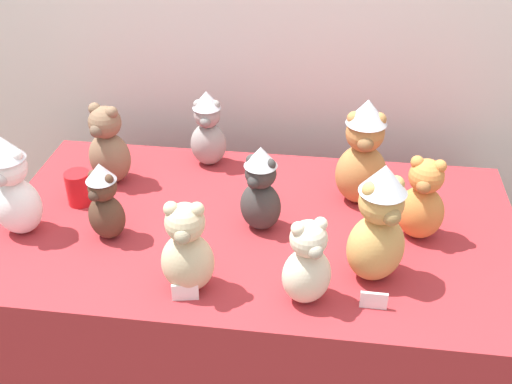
# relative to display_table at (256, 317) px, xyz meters

# --- Properties ---
(display_table) EXTENTS (1.59, 0.89, 0.77)m
(display_table) POSITION_rel_display_table_xyz_m (0.00, 0.00, 0.00)
(display_table) COLOR maroon
(display_table) RESTS_ON ground_plane
(teddy_bear_charcoal) EXTENTS (0.15, 0.14, 0.28)m
(teddy_bear_charcoal) POSITION_rel_display_table_xyz_m (0.01, -0.01, 0.52)
(teddy_bear_charcoal) COLOR #383533
(teddy_bear_charcoal) RESTS_ON display_table
(teddy_bear_caramel) EXTENTS (0.16, 0.15, 0.36)m
(teddy_bear_caramel) POSITION_rel_display_table_xyz_m (0.31, 0.18, 0.56)
(teddy_bear_caramel) COLOR #B27A42
(teddy_bear_caramel) RESTS_ON display_table
(teddy_bear_mocha) EXTENTS (0.17, 0.16, 0.28)m
(teddy_bear_mocha) POSITION_rel_display_table_xyz_m (-0.52, 0.19, 0.52)
(teddy_bear_mocha) COLOR #7F6047
(teddy_bear_mocha) RESTS_ON display_table
(teddy_bear_sand) EXTENTS (0.15, 0.13, 0.27)m
(teddy_bear_sand) POSITION_rel_display_table_xyz_m (-0.14, -0.31, 0.51)
(teddy_bear_sand) COLOR #CCB78E
(teddy_bear_sand) RESTS_ON display_table
(teddy_bear_honey) EXTENTS (0.21, 0.20, 0.35)m
(teddy_bear_honey) POSITION_rel_display_table_xyz_m (0.35, -0.19, 0.56)
(teddy_bear_honey) COLOR tan
(teddy_bear_honey) RESTS_ON display_table
(teddy_bear_cocoa) EXTENTS (0.14, 0.13, 0.25)m
(teddy_bear_cocoa) POSITION_rel_display_table_xyz_m (-0.43, -0.11, 0.51)
(teddy_bear_cocoa) COLOR #4C3323
(teddy_bear_cocoa) RESTS_ON display_table
(teddy_bear_cream) EXTENTS (0.16, 0.16, 0.25)m
(teddy_bear_cream) POSITION_rel_display_table_xyz_m (0.17, -0.31, 0.50)
(teddy_bear_cream) COLOR beige
(teddy_bear_cream) RESTS_ON display_table
(teddy_bear_ginger) EXTENTS (0.16, 0.14, 0.27)m
(teddy_bear_ginger) POSITION_rel_display_table_xyz_m (0.48, 0.01, 0.51)
(teddy_bear_ginger) COLOR #D17F3D
(teddy_bear_ginger) RESTS_ON display_table
(teddy_bear_snow) EXTENTS (0.15, 0.13, 0.32)m
(teddy_bear_snow) POSITION_rel_display_table_xyz_m (-0.69, -0.12, 0.54)
(teddy_bear_snow) COLOR white
(teddy_bear_snow) RESTS_ON display_table
(teddy_bear_ash) EXTENTS (0.13, 0.12, 0.28)m
(teddy_bear_ash) POSITION_rel_display_table_xyz_m (-0.22, 0.35, 0.52)
(teddy_bear_ash) COLOR gray
(teddy_bear_ash) RESTS_ON display_table
(party_cup_red) EXTENTS (0.08, 0.08, 0.11)m
(party_cup_red) POSITION_rel_display_table_xyz_m (-0.58, 0.05, 0.44)
(party_cup_red) COLOR red
(party_cup_red) RESTS_ON display_table
(name_card_front_left) EXTENTS (0.07, 0.02, 0.05)m
(name_card_front_left) POSITION_rel_display_table_xyz_m (-0.14, -0.35, 0.41)
(name_card_front_left) COLOR white
(name_card_front_left) RESTS_ON display_table
(name_card_front_middle) EXTENTS (0.07, 0.01, 0.05)m
(name_card_front_middle) POSITION_rel_display_table_xyz_m (0.35, -0.32, 0.41)
(name_card_front_middle) COLOR white
(name_card_front_middle) RESTS_ON display_table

